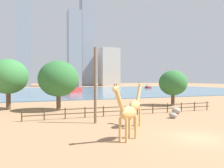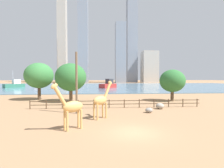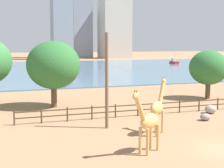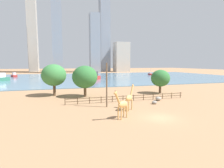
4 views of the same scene
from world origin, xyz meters
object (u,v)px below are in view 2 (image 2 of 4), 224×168
giraffe_tall (71,107)px  boat_tug (108,85)px  utility_pole (77,83)px  boulder_near_fence (149,110)px  tree_right_tall (71,77)px  boulder_by_pole (160,106)px  giraffe_companion (101,100)px  boat_ferry (35,84)px  boat_barge (179,84)px  tree_left_large (172,81)px  tree_center_broad (39,76)px  boat_sailboat (15,85)px

giraffe_tall → boat_tug: (6.88, 59.36, -0.54)m
utility_pole → boulder_near_fence: utility_pole is taller
tree_right_tall → boulder_by_pole: bearing=-31.7°
giraffe_companion → boat_ferry: bearing=69.7°
giraffe_companion → boat_ferry: size_ratio=0.70×
giraffe_tall → boat_ferry: giraffe_tall is taller
tree_right_tall → utility_pole: bearing=-77.7°
utility_pole → boulder_by_pole: 12.63m
giraffe_tall → boat_tug: bearing=-130.7°
giraffe_companion → boat_ferry: (-37.14, 86.51, -1.00)m
tree_right_tall → boat_barge: tree_right_tall is taller
tree_right_tall → giraffe_tall: bearing=-81.3°
boat_tug → boat_ferry: bearing=-88.5°
tree_left_large → boat_barge: bearing=63.3°
tree_center_broad → tree_left_large: bearing=-8.7°
tree_left_large → boulder_near_fence: bearing=-126.1°
boat_tug → tree_right_tall: bearing=25.4°
giraffe_companion → tree_center_broad: tree_center_broad is taller
tree_left_large → giraffe_tall: bearing=-134.0°
boat_tug → boat_barge: (44.46, 26.40, -0.62)m
giraffe_companion → tree_right_tall: bearing=67.9°
tree_right_tall → boat_ferry: 79.05m
giraffe_tall → boat_tug: giraffe_tall is taller
boat_tug → boat_sailboat: bearing=-57.9°
boat_sailboat → tree_left_large: bearing=89.8°
boulder_near_fence → boulder_by_pole: size_ratio=0.83×
boat_ferry → boat_tug: boat_tug is taller
boulder_near_fence → boat_barge: size_ratio=0.21×
tree_center_broad → boat_barge: (61.16, 64.01, -4.14)m
boulder_by_pole → tree_center_broad: bearing=149.9°
giraffe_tall → boat_ferry: size_ratio=0.69×
boulder_by_pole → boat_tug: size_ratio=0.14×
giraffe_companion → boulder_by_pole: giraffe_companion is taller
utility_pole → giraffe_companion: bearing=-44.3°
giraffe_companion → boulder_by_pole: 10.39m
utility_pole → boat_tug: bearing=82.1°
giraffe_companion → boat_ferry: 94.15m
utility_pole → boat_sailboat: (-33.74, 56.95, -2.54)m
utility_pole → boulder_by_pole: (11.91, 2.25, -3.54)m
boulder_near_fence → boat_ferry: 94.42m
giraffe_tall → utility_pole: utility_pole is taller
giraffe_tall → boulder_near_fence: (9.12, 6.78, -1.73)m
giraffe_tall → tree_left_large: (17.03, 17.63, 1.93)m
giraffe_companion → tree_center_broad: size_ratio=0.57×
boat_ferry → boat_sailboat: 26.51m
tree_left_large → boat_ferry: size_ratio=0.99×
boulder_by_pole → boat_barge: 86.14m
utility_pole → tree_left_large: utility_pole is taller
tree_center_broad → utility_pole: bearing=-57.1°
boulder_near_fence → boat_sailboat: bearing=127.0°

